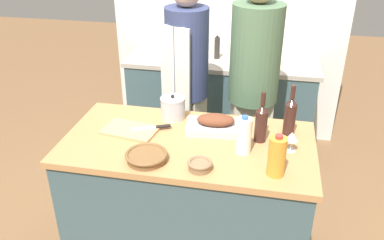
{
  "coord_description": "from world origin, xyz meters",
  "views": [
    {
      "loc": [
        0.44,
        -2.06,
        2.19
      ],
      "look_at": [
        0.0,
        0.12,
        1.02
      ],
      "focal_mm": 38.0,
      "sensor_mm": 36.0,
      "label": 1
    }
  ],
  "objects_px": {
    "condiment_bottle_extra": "(167,42)",
    "wine_bottle_green": "(261,122)",
    "juice_jug": "(277,156)",
    "condiment_bottle_short": "(266,59)",
    "wine_bottle_dark": "(290,116)",
    "person_cook_aproned": "(187,80)",
    "roasting_pan": "(216,125)",
    "knife_chef": "(152,127)",
    "condiment_bottle_tall": "(217,48)",
    "wine_glass_left": "(292,137)",
    "stock_pot": "(173,108)",
    "milk_jug": "(244,135)",
    "stand_mixer": "(191,40)",
    "wicker_basket": "(146,156)",
    "mixing_bowl": "(200,165)",
    "person_cook_guest": "(253,83)",
    "cutting_board": "(130,130)"
  },
  "relations": [
    {
      "from": "condiment_bottle_extra",
      "to": "wine_bottle_green",
      "type": "bearing_deg",
      "value": -57.71
    },
    {
      "from": "juice_jug",
      "to": "condiment_bottle_short",
      "type": "relative_size",
      "value": 1.67
    },
    {
      "from": "wine_bottle_dark",
      "to": "person_cook_aproned",
      "type": "xyz_separation_m",
      "value": [
        -0.78,
        0.66,
        -0.09
      ]
    },
    {
      "from": "roasting_pan",
      "to": "knife_chef",
      "type": "bearing_deg",
      "value": -168.8
    },
    {
      "from": "condiment_bottle_tall",
      "to": "wine_glass_left",
      "type": "bearing_deg",
      "value": -67.03
    },
    {
      "from": "knife_chef",
      "to": "stock_pot",
      "type": "bearing_deg",
      "value": 65.82
    },
    {
      "from": "condiment_bottle_short",
      "to": "milk_jug",
      "type": "bearing_deg",
      "value": -92.64
    },
    {
      "from": "knife_chef",
      "to": "stand_mixer",
      "type": "relative_size",
      "value": 0.67
    },
    {
      "from": "wicker_basket",
      "to": "mixing_bowl",
      "type": "xyz_separation_m",
      "value": [
        0.31,
        -0.02,
        0.0
      ]
    },
    {
      "from": "stand_mixer",
      "to": "mixing_bowl",
      "type": "bearing_deg",
      "value": -77.08
    },
    {
      "from": "person_cook_guest",
      "to": "stock_pot",
      "type": "bearing_deg",
      "value": -146.08
    },
    {
      "from": "wine_bottle_dark",
      "to": "mixing_bowl",
      "type": "bearing_deg",
      "value": -133.93
    },
    {
      "from": "roasting_pan",
      "to": "cutting_board",
      "type": "bearing_deg",
      "value": -167.24
    },
    {
      "from": "knife_chef",
      "to": "condiment_bottle_tall",
      "type": "distance_m",
      "value": 1.49
    },
    {
      "from": "milk_jug",
      "to": "condiment_bottle_extra",
      "type": "height_order",
      "value": "milk_jug"
    },
    {
      "from": "juice_jug",
      "to": "milk_jug",
      "type": "height_order",
      "value": "juice_jug"
    },
    {
      "from": "stock_pot",
      "to": "person_cook_guest",
      "type": "relative_size",
      "value": 0.09
    },
    {
      "from": "condiment_bottle_short",
      "to": "person_cook_guest",
      "type": "xyz_separation_m",
      "value": [
        -0.07,
        -0.62,
        0.01
      ]
    },
    {
      "from": "cutting_board",
      "to": "stock_pot",
      "type": "xyz_separation_m",
      "value": [
        0.22,
        0.23,
        0.07
      ]
    },
    {
      "from": "juice_jug",
      "to": "person_cook_guest",
      "type": "distance_m",
      "value": 1.09
    },
    {
      "from": "roasting_pan",
      "to": "condiment_bottle_short",
      "type": "distance_m",
      "value": 1.32
    },
    {
      "from": "juice_jug",
      "to": "roasting_pan",
      "type": "bearing_deg",
      "value": 133.22
    },
    {
      "from": "juice_jug",
      "to": "mixing_bowl",
      "type": "bearing_deg",
      "value": -174.88
    },
    {
      "from": "stock_pot",
      "to": "knife_chef",
      "type": "distance_m",
      "value": 0.22
    },
    {
      "from": "stand_mixer",
      "to": "person_cook_aproned",
      "type": "relative_size",
      "value": 0.2
    },
    {
      "from": "juice_jug",
      "to": "condiment_bottle_tall",
      "type": "bearing_deg",
      "value": 107.72
    },
    {
      "from": "wicker_basket",
      "to": "milk_jug",
      "type": "xyz_separation_m",
      "value": [
        0.52,
        0.2,
        0.08
      ]
    },
    {
      "from": "roasting_pan",
      "to": "mixing_bowl",
      "type": "xyz_separation_m",
      "value": [
        -0.02,
        -0.44,
        -0.01
      ]
    },
    {
      "from": "wine_bottle_green",
      "to": "person_cook_guest",
      "type": "distance_m",
      "value": 0.74
    },
    {
      "from": "cutting_board",
      "to": "mixing_bowl",
      "type": "relative_size",
      "value": 2.69
    },
    {
      "from": "stock_pot",
      "to": "milk_jug",
      "type": "xyz_separation_m",
      "value": [
        0.49,
        -0.33,
        0.03
      ]
    },
    {
      "from": "person_cook_aproned",
      "to": "mixing_bowl",
      "type": "bearing_deg",
      "value": -52.41
    },
    {
      "from": "mixing_bowl",
      "to": "person_cook_guest",
      "type": "xyz_separation_m",
      "value": [
        0.21,
        1.1,
        0.03
      ]
    },
    {
      "from": "wicker_basket",
      "to": "stand_mixer",
      "type": "xyz_separation_m",
      "value": [
        -0.12,
        1.84,
        0.11
      ]
    },
    {
      "from": "cutting_board",
      "to": "knife_chef",
      "type": "distance_m",
      "value": 0.14
    },
    {
      "from": "stock_pot",
      "to": "roasting_pan",
      "type": "bearing_deg",
      "value": -20.65
    },
    {
      "from": "juice_jug",
      "to": "wine_glass_left",
      "type": "relative_size",
      "value": 1.94
    },
    {
      "from": "cutting_board",
      "to": "wine_bottle_green",
      "type": "xyz_separation_m",
      "value": [
        0.8,
        0.05,
        0.12
      ]
    },
    {
      "from": "condiment_bottle_tall",
      "to": "wine_bottle_dark",
      "type": "bearing_deg",
      "value": -64.5
    },
    {
      "from": "mixing_bowl",
      "to": "person_cook_aproned",
      "type": "relative_size",
      "value": 0.08
    },
    {
      "from": "juice_jug",
      "to": "knife_chef",
      "type": "xyz_separation_m",
      "value": [
        -0.77,
        0.33,
        -0.09
      ]
    },
    {
      "from": "wine_glass_left",
      "to": "knife_chef",
      "type": "distance_m",
      "value": 0.85
    },
    {
      "from": "wine_bottle_dark",
      "to": "condiment_bottle_extra",
      "type": "distance_m",
      "value": 1.85
    },
    {
      "from": "wine_bottle_green",
      "to": "stock_pot",
      "type": "bearing_deg",
      "value": 162.66
    },
    {
      "from": "stock_pot",
      "to": "condiment_bottle_tall",
      "type": "relative_size",
      "value": 0.79
    },
    {
      "from": "mixing_bowl",
      "to": "condiment_bottle_short",
      "type": "distance_m",
      "value": 1.75
    },
    {
      "from": "wicker_basket",
      "to": "wine_bottle_dark",
      "type": "relative_size",
      "value": 0.72
    },
    {
      "from": "milk_jug",
      "to": "condiment_bottle_short",
      "type": "relative_size",
      "value": 1.63
    },
    {
      "from": "roasting_pan",
      "to": "person_cook_guest",
      "type": "xyz_separation_m",
      "value": [
        0.19,
        0.67,
        0.02
      ]
    },
    {
      "from": "wine_glass_left",
      "to": "condiment_bottle_tall",
      "type": "bearing_deg",
      "value": 112.97
    }
  ]
}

